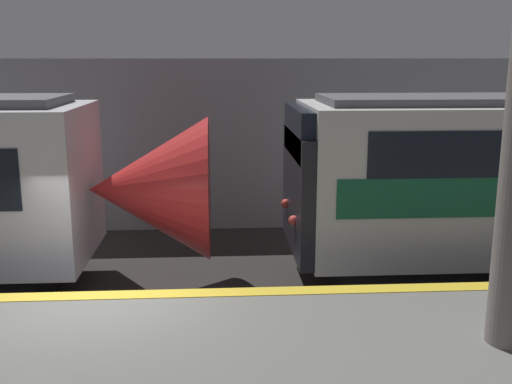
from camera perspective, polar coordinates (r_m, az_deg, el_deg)
name	(u,v)px	position (r m, az deg, el deg)	size (l,w,h in m)	color
ground_plane	(102,359)	(9.34, -14.42, -15.16)	(120.00, 120.00, 0.00)	#282623
station_rear_barrier	(149,146)	(15.21, -10.16, 4.30)	(50.00, 0.15, 4.29)	gray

